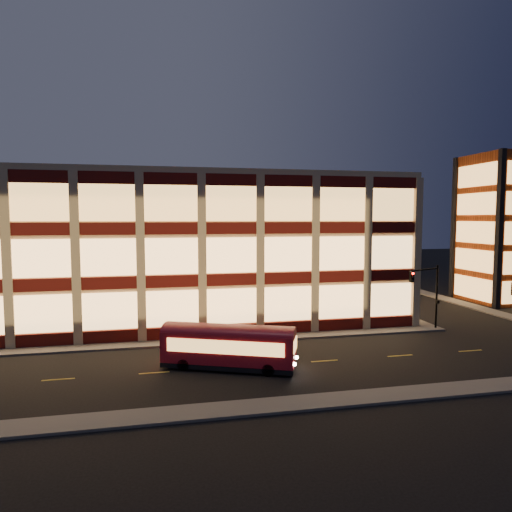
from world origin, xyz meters
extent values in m
plane|color=black|center=(0.00, 0.00, 0.00)|extent=(200.00, 200.00, 0.00)
cube|color=#514F4C|center=(-3.00, 1.00, 0.07)|extent=(54.00, 2.00, 0.15)
cube|color=#514F4C|center=(23.00, 17.00, 0.07)|extent=(2.00, 30.00, 0.15)
cube|color=#514F4C|center=(34.00, 17.00, 0.07)|extent=(2.00, 30.00, 0.15)
cube|color=#514F4C|center=(0.00, -13.00, 0.07)|extent=(100.00, 2.00, 0.15)
cube|color=tan|center=(-3.00, 17.00, 7.00)|extent=(50.00, 30.00, 14.00)
cube|color=tan|center=(-3.00, 17.00, 14.25)|extent=(50.40, 30.40, 0.50)
cube|color=#470C0A|center=(-3.00, 1.88, 0.65)|extent=(50.10, 0.25, 1.00)
cube|color=#FFB96B|center=(-3.00, 1.90, 2.75)|extent=(49.00, 0.20, 3.00)
cube|color=#470C0A|center=(22.12, 17.00, 0.65)|extent=(0.25, 30.10, 1.00)
cube|color=#FFB96B|center=(22.10, 17.00, 2.75)|extent=(0.20, 29.00, 3.00)
cube|color=#470C0A|center=(-3.00, 1.88, 5.05)|extent=(50.10, 0.25, 1.00)
cube|color=#FFB96B|center=(-3.00, 1.90, 7.15)|extent=(49.00, 0.20, 3.00)
cube|color=#470C0A|center=(22.12, 17.00, 5.05)|extent=(0.25, 30.10, 1.00)
cube|color=#FFB96B|center=(22.10, 17.00, 7.15)|extent=(0.20, 29.00, 3.00)
cube|color=#470C0A|center=(-3.00, 1.88, 9.45)|extent=(50.10, 0.25, 1.00)
cube|color=#FFB96B|center=(-3.00, 1.90, 11.55)|extent=(49.00, 0.20, 3.00)
cube|color=#470C0A|center=(22.12, 17.00, 9.45)|extent=(0.25, 30.10, 1.00)
cube|color=#FFB96B|center=(22.10, 17.00, 11.55)|extent=(0.20, 29.00, 3.00)
cube|color=#8C3814|center=(40.00, 12.00, 9.00)|extent=(8.00, 8.00, 18.00)
cube|color=black|center=(36.00, 8.00, 9.00)|extent=(0.60, 0.60, 18.00)
cube|color=black|center=(36.00, 16.00, 9.00)|extent=(0.60, 0.60, 18.00)
cube|color=black|center=(44.00, 16.00, 9.00)|extent=(0.60, 0.60, 18.00)
cube|color=#EAA452|center=(35.92, 12.00, 1.80)|extent=(0.16, 6.60, 2.60)
cube|color=#EAA452|center=(35.92, 12.00, 5.20)|extent=(0.16, 6.60, 2.60)
cube|color=#EAA452|center=(35.92, 12.00, 8.60)|extent=(0.16, 6.60, 2.60)
cube|color=#EAA452|center=(35.92, 12.00, 12.00)|extent=(0.16, 6.60, 2.60)
cube|color=#EAA452|center=(35.92, 12.00, 15.40)|extent=(0.16, 6.60, 2.60)
cylinder|color=black|center=(23.50, 0.80, 3.00)|extent=(0.18, 0.18, 6.00)
cylinder|color=black|center=(21.75, 0.05, 5.70)|extent=(3.56, 1.63, 0.14)
cube|color=black|center=(20.00, -0.70, 5.20)|extent=(0.32, 0.32, 0.95)
sphere|color=#FF0C05|center=(20.00, -0.88, 5.50)|extent=(0.20, 0.20, 0.20)
cube|color=black|center=(23.50, 0.60, 2.60)|extent=(0.25, 0.18, 0.28)
cube|color=maroon|center=(3.00, -6.16, 1.54)|extent=(9.23, 5.60, 2.08)
cube|color=black|center=(3.00, -6.16, 0.32)|extent=(9.23, 5.60, 0.32)
cylinder|color=black|center=(-0.06, -5.96, 0.41)|extent=(0.86, 0.57, 0.82)
cylinder|color=black|center=(0.71, -4.12, 0.41)|extent=(0.86, 0.57, 0.82)
cylinder|color=black|center=(5.28, -8.21, 0.41)|extent=(0.86, 0.57, 0.82)
cylinder|color=black|center=(6.06, -6.37, 0.41)|extent=(0.86, 0.57, 0.82)
cube|color=#EAA452|center=(2.55, -7.24, 1.81)|extent=(7.37, 3.15, 0.91)
cube|color=#EAA452|center=(3.45, -5.09, 1.81)|extent=(7.37, 3.15, 0.91)
camera|label=1|loc=(-1.62, -36.38, 10.29)|focal=32.00mm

